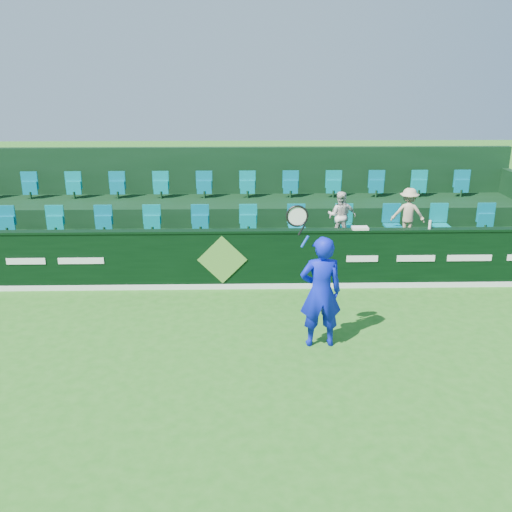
{
  "coord_description": "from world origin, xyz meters",
  "views": [
    {
      "loc": [
        0.47,
        -7.99,
        4.79
      ],
      "look_at": [
        0.72,
        2.8,
        1.15
      ],
      "focal_mm": 40.0,
      "sensor_mm": 36.0,
      "label": 1
    }
  ],
  "objects_px": {
    "spectator_right": "(408,213)",
    "drinks_bottle": "(430,225)",
    "spectator_middle": "(343,216)",
    "spectator_left": "(339,215)",
    "tennis_player": "(320,291)",
    "towel": "(360,228)"
  },
  "relations": [
    {
      "from": "towel",
      "to": "drinks_bottle",
      "type": "xyz_separation_m",
      "value": [
        1.54,
        0.0,
        0.07
      ]
    },
    {
      "from": "spectator_left",
      "to": "drinks_bottle",
      "type": "distance_m",
      "value": 2.13
    },
    {
      "from": "spectator_middle",
      "to": "towel",
      "type": "height_order",
      "value": "spectator_middle"
    },
    {
      "from": "tennis_player",
      "to": "towel",
      "type": "height_order",
      "value": "tennis_player"
    },
    {
      "from": "towel",
      "to": "spectator_middle",
      "type": "bearing_deg",
      "value": 99.86
    },
    {
      "from": "spectator_left",
      "to": "tennis_player",
      "type": "bearing_deg",
      "value": 86.87
    },
    {
      "from": "tennis_player",
      "to": "drinks_bottle",
      "type": "bearing_deg",
      "value": 45.29
    },
    {
      "from": "spectator_middle",
      "to": "spectator_left",
      "type": "bearing_deg",
      "value": -6.19
    },
    {
      "from": "spectator_left",
      "to": "spectator_right",
      "type": "distance_m",
      "value": 1.65
    },
    {
      "from": "spectator_middle",
      "to": "towel",
      "type": "distance_m",
      "value": 1.14
    },
    {
      "from": "towel",
      "to": "drinks_bottle",
      "type": "height_order",
      "value": "drinks_bottle"
    },
    {
      "from": "towel",
      "to": "spectator_left",
      "type": "bearing_deg",
      "value": 103.68
    },
    {
      "from": "tennis_player",
      "to": "towel",
      "type": "relative_size",
      "value": 7.6
    },
    {
      "from": "spectator_right",
      "to": "drinks_bottle",
      "type": "bearing_deg",
      "value": 111.83
    },
    {
      "from": "tennis_player",
      "to": "spectator_middle",
      "type": "relative_size",
      "value": 2.43
    },
    {
      "from": "spectator_right",
      "to": "tennis_player",
      "type": "bearing_deg",
      "value": 69.79
    },
    {
      "from": "drinks_bottle",
      "to": "spectator_left",
      "type": "bearing_deg",
      "value": 148.3
    },
    {
      "from": "tennis_player",
      "to": "spectator_right",
      "type": "relative_size",
      "value": 2.18
    },
    {
      "from": "tennis_player",
      "to": "spectator_middle",
      "type": "distance_m",
      "value": 4.06
    },
    {
      "from": "spectator_left",
      "to": "spectator_right",
      "type": "xyz_separation_m",
      "value": [
        1.65,
        0.0,
        0.04
      ]
    },
    {
      "from": "spectator_middle",
      "to": "spectator_right",
      "type": "height_order",
      "value": "spectator_right"
    },
    {
      "from": "tennis_player",
      "to": "drinks_bottle",
      "type": "distance_m",
      "value": 3.95
    }
  ]
}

